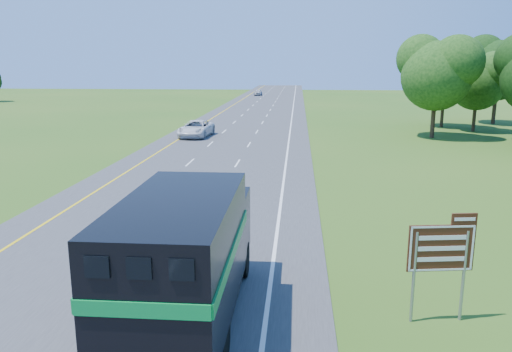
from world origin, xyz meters
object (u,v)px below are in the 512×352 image
at_px(horse_truck, 186,257).
at_px(far_car, 258,92).
at_px(exit_sign, 442,252).
at_px(white_suv, 196,129).

height_order(horse_truck, far_car, horse_truck).
bearing_deg(exit_sign, white_suv, 103.27).
bearing_deg(white_suv, horse_truck, -74.63).
height_order(white_suv, far_car, white_suv).
distance_m(horse_truck, white_suv, 38.53).
bearing_deg(horse_truck, exit_sign, 7.86).
bearing_deg(horse_truck, far_car, 93.32).
relative_size(horse_truck, exit_sign, 2.75).
xyz_separation_m(white_suv, exit_sign, (14.64, -36.77, 1.26)).
xyz_separation_m(horse_truck, white_suv, (-7.42, 37.79, -1.30)).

